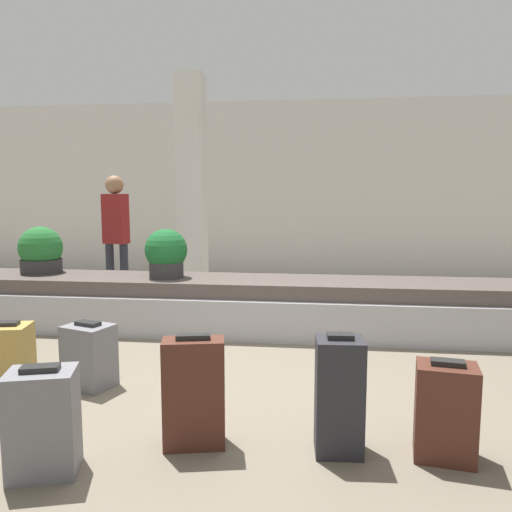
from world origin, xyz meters
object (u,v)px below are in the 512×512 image
pillar (192,187)px  potted_plant_1 (41,252)px  suitcase_5 (339,396)px  potted_plant_0 (166,254)px  suitcase_3 (89,356)px  suitcase_4 (8,355)px  suitcase_0 (194,393)px  suitcase_2 (43,422)px  suitcase_1 (445,411)px  traveler_0 (116,228)px

pillar → potted_plant_1: size_ratio=5.89×
suitcase_5 → potted_plant_0: (-1.79, 2.50, 0.50)m
suitcase_3 → suitcase_4: size_ratio=1.01×
suitcase_0 → suitcase_5: (0.85, 0.03, 0.01)m
suitcase_0 → potted_plant_0: (-0.94, 2.53, 0.51)m
potted_plant_0 → suitcase_0: bearing=-69.6°
suitcase_3 → potted_plant_0: 1.84m
pillar → suitcase_2: pillar is taller
suitcase_1 → suitcase_3: 2.59m
suitcase_1 → suitcase_2: size_ratio=0.96×
suitcase_2 → suitcase_4: suitcase_2 is taller
pillar → suitcase_0: 4.77m
suitcase_2 → suitcase_5: suitcase_5 is taller
suitcase_5 → potted_plant_1: (-3.35, 2.67, 0.48)m
suitcase_1 → suitcase_5: bearing=-170.5°
pillar → suitcase_5: size_ratio=4.54×
pillar → suitcase_4: 3.99m
pillar → traveler_0: 1.30m
suitcase_0 → suitcase_5: size_ratio=0.96×
suitcase_0 → suitcase_4: 1.83m
suitcase_0 → suitcase_4: (-1.67, 0.74, -0.08)m
suitcase_0 → potted_plant_1: bearing=121.1°
suitcase_4 → suitcase_5: size_ratio=0.73×
pillar → potted_plant_0: 2.07m
suitcase_0 → traveler_0: traveler_0 is taller
suitcase_1 → suitcase_3: bearing=171.8°
suitcase_1 → suitcase_2: (-2.16, -0.42, 0.01)m
pillar → traveler_0: (-0.84, -0.81, -0.55)m
traveler_0 → suitcase_5: bearing=142.9°
suitcase_2 → potted_plant_0: 2.98m
suitcase_2 → suitcase_3: bearing=88.0°
suitcase_3 → suitcase_1: bearing=1.7°
suitcase_4 → suitcase_1: bearing=-24.6°
suitcase_1 → potted_plant_1: 4.79m
pillar → suitcase_4: size_ratio=6.24×
potted_plant_0 → traveler_0: size_ratio=0.31×
suitcase_2 → suitcase_4: size_ratio=1.16×
suitcase_4 → pillar: bearing=69.9°
suitcase_1 → potted_plant_0: bearing=142.6°
suitcase_1 → suitcase_4: (-3.11, 0.70, -0.03)m
suitcase_2 → suitcase_0: bearing=11.6°
potted_plant_0 → potted_plant_1: potted_plant_1 is taller
suitcase_1 → potted_plant_1: bearing=154.9°
traveler_0 → suitcase_3: bearing=123.2°
suitcase_1 → suitcase_2: 2.20m
suitcase_1 → suitcase_4: size_ratio=1.12×
pillar → suitcase_5: pillar is taller
suitcase_1 → potted_plant_0: potted_plant_0 is taller
potted_plant_0 → traveler_0: 1.53m
pillar → suitcase_1: 5.28m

